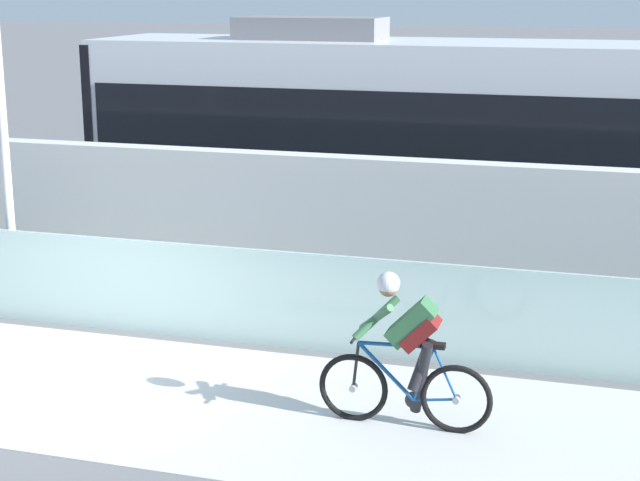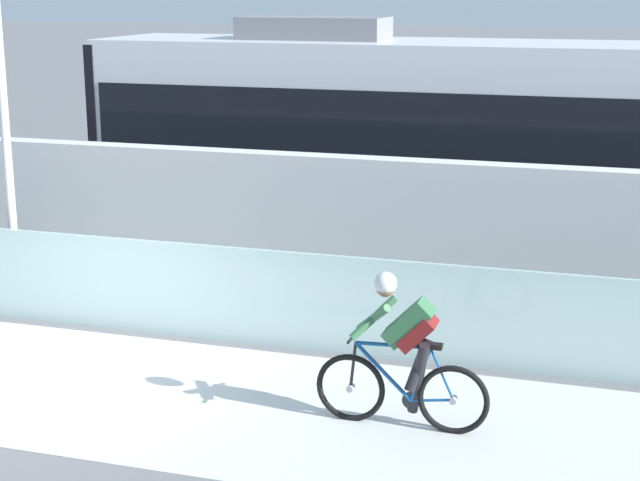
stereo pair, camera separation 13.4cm
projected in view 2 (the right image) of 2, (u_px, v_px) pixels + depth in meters
ground_plane at (53, 382)px, 11.28m from camera, size 200.00×200.00×0.00m
bike_path_deck at (53, 382)px, 11.28m from camera, size 32.00×3.20×0.01m
glass_parapet at (129, 285)px, 12.84m from camera, size 32.00×0.05×1.21m
concrete_barrier_wall at (187, 221)px, 14.40m from camera, size 32.00×0.36×2.09m
tram_rail_near at (250, 249)px, 16.96m from camera, size 32.00×0.08×0.01m
tram_rail_far at (279, 230)px, 18.28m from camera, size 32.00×0.08×0.01m
tram at (429, 139)px, 16.33m from camera, size 11.06×2.54×3.81m
cyclist_on_bike at (403, 354)px, 9.94m from camera, size 1.77×0.58×1.61m
lamp_post_antenna at (0, 67)px, 12.99m from camera, size 0.28×0.28×5.20m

